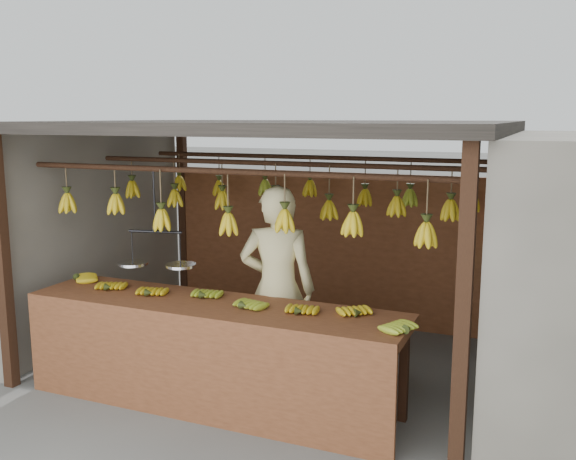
% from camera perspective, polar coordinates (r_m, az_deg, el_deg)
% --- Properties ---
extents(ground, '(80.00, 80.00, 0.00)m').
position_cam_1_polar(ground, '(6.64, -1.03, -11.54)').
color(ground, '#5B5B57').
extents(stall, '(4.30, 3.30, 2.40)m').
position_cam_1_polar(stall, '(6.49, 0.10, 5.89)').
color(stall, black).
rests_on(stall, ground).
extents(neighbor_left, '(3.00, 3.00, 2.30)m').
position_cam_1_polar(neighbor_left, '(8.41, -24.08, 0.33)').
color(neighbor_left, slate).
rests_on(neighbor_left, ground).
extents(counter, '(3.51, 0.76, 0.96)m').
position_cam_1_polar(counter, '(5.41, -7.21, -8.79)').
color(counter, brown).
rests_on(counter, ground).
extents(hanging_bananas, '(3.59, 2.24, 0.40)m').
position_cam_1_polar(hanging_bananas, '(6.23, -1.19, 2.47)').
color(hanging_bananas, gold).
rests_on(hanging_bananas, ground).
extents(balance_scale, '(0.69, 0.36, 0.86)m').
position_cam_1_polar(balance_scale, '(5.78, -11.62, -2.56)').
color(balance_scale, black).
rests_on(balance_scale, ground).
extents(vendor, '(0.77, 0.60, 1.86)m').
position_cam_1_polar(vendor, '(5.72, -0.96, -5.30)').
color(vendor, beige).
rests_on(vendor, ground).
extents(bag_bundles, '(0.08, 0.26, 1.28)m').
position_cam_1_polar(bag_bundles, '(7.16, 17.88, -1.96)').
color(bag_bundles, red).
rests_on(bag_bundles, ground).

